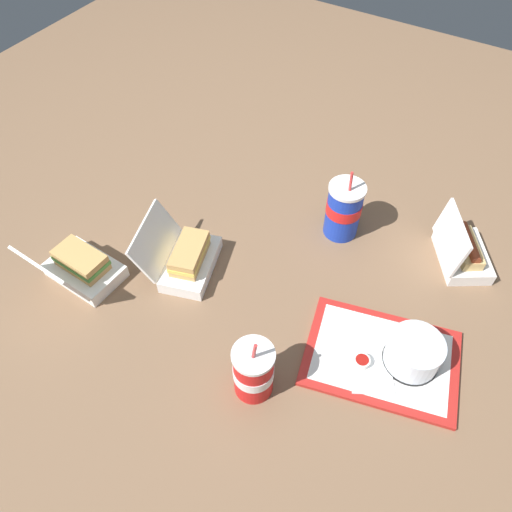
{
  "coord_description": "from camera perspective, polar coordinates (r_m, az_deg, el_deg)",
  "views": [
    {
      "loc": [
        0.41,
        -0.75,
        1.11
      ],
      "look_at": [
        -0.04,
        -0.01,
        0.05
      ],
      "focal_mm": 35.0,
      "sensor_mm": 36.0,
      "label": 1
    }
  ],
  "objects": [
    {
      "name": "napkin_stack",
      "position": [
        1.25,
        13.03,
        -13.04
      ],
      "size": [
        0.14,
        0.14,
        0.0
      ],
      "primitive_type": "cube",
      "rotation": [
        0.0,
        0.0,
        0.51
      ],
      "color": "white",
      "rests_on": "food_tray"
    },
    {
      "name": "cake_container",
      "position": [
        1.26,
        17.57,
        -10.52
      ],
      "size": [
        0.14,
        0.14,
        0.08
      ],
      "color": "black",
      "rests_on": "food_tray"
    },
    {
      "name": "clamshell_hotdog_corner",
      "position": [
        1.51,
        22.5,
        0.49
      ],
      "size": [
        0.21,
        0.22,
        0.16
      ],
      "color": "white",
      "rests_on": "ground_plane"
    },
    {
      "name": "ketchup_cup",
      "position": [
        1.25,
        11.96,
        -11.75
      ],
      "size": [
        0.04,
        0.04,
        0.02
      ],
      "color": "white",
      "rests_on": "food_tray"
    },
    {
      "name": "ground_plane",
      "position": [
        1.41,
        1.45,
        -1.75
      ],
      "size": [
        3.2,
        3.2,
        0.0
      ],
      "primitive_type": "plane",
      "color": "brown"
    },
    {
      "name": "clamshell_sandwich_left",
      "position": [
        1.44,
        -19.45,
        -1.25
      ],
      "size": [
        0.21,
        0.19,
        0.17
      ],
      "color": "white",
      "rests_on": "ground_plane"
    },
    {
      "name": "soda_cup_back",
      "position": [
        1.15,
        -0.29,
        -13.0
      ],
      "size": [
        0.1,
        0.1,
        0.22
      ],
      "color": "red",
      "rests_on": "ground_plane"
    },
    {
      "name": "plastic_fork",
      "position": [
        1.31,
        13.15,
        -8.42
      ],
      "size": [
        0.09,
        0.08,
        0.0
      ],
      "primitive_type": "cube",
      "rotation": [
        0.0,
        0.0,
        0.73
      ],
      "color": "white",
      "rests_on": "food_tray"
    },
    {
      "name": "soda_cup_right",
      "position": [
        1.46,
        9.99,
        5.27
      ],
      "size": [
        0.11,
        0.11,
        0.24
      ],
      "color": "#1938B7",
      "rests_on": "ground_plane"
    },
    {
      "name": "clamshell_sandwich_front",
      "position": [
        1.39,
        -7.95,
        -0.23
      ],
      "size": [
        0.24,
        0.25,
        0.15
      ],
      "color": "white",
      "rests_on": "ground_plane"
    },
    {
      "name": "food_tray",
      "position": [
        1.29,
        14.13,
        -11.22
      ],
      "size": [
        0.42,
        0.34,
        0.01
      ],
      "color": "red",
      "rests_on": "ground_plane"
    }
  ]
}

